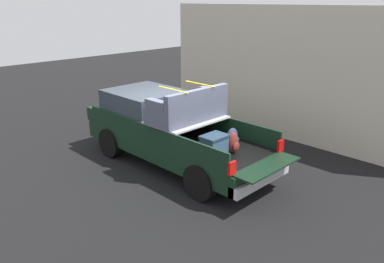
{
  "coord_description": "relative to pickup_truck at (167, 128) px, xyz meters",
  "views": [
    {
      "loc": [
        -7.0,
        6.38,
        4.23
      ],
      "look_at": [
        -0.6,
        0.0,
        1.1
      ],
      "focal_mm": 35.71,
      "sensor_mm": 36.0,
      "label": 1
    }
  ],
  "objects": [
    {
      "name": "pickup_truck",
      "position": [
        0.0,
        0.0,
        0.0
      ],
      "size": [
        6.05,
        2.06,
        2.23
      ],
      "color": "black",
      "rests_on": "ground_plane"
    },
    {
      "name": "ground_plane",
      "position": [
        -0.36,
        -0.0,
        -0.97
      ],
      "size": [
        40.0,
        40.0,
        0.0
      ],
      "primitive_type": "plane",
      "color": "black"
    },
    {
      "name": "building_facade",
      "position": [
        -1.14,
        -4.02,
        1.08
      ],
      "size": [
        9.29,
        0.36,
        4.1
      ],
      "primitive_type": "cube",
      "color": "beige",
      "rests_on": "ground_plane"
    }
  ]
}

